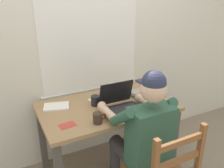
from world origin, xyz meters
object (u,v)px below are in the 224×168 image
at_px(desk, 107,115).
at_px(coffee_mug_spare, 98,118).
at_px(laptop, 121,103).
at_px(computer_mouse, 146,104).
at_px(seated_person, 142,133).
at_px(landscape_photo_print, 67,125).
at_px(coffee_mug_dark, 96,101).
at_px(coffee_mug_white, 114,89).
at_px(book_stack_main, 139,93).

bearing_deg(desk, coffee_mug_spare, -128.11).
relative_size(laptop, computer_mouse, 3.30).
bearing_deg(desk, computer_mouse, -28.79).
bearing_deg(seated_person, landscape_photo_print, 153.73).
bearing_deg(landscape_photo_print, computer_mouse, -6.90).
bearing_deg(seated_person, desk, 102.44).
xyz_separation_m(seated_person, coffee_mug_dark, (-0.19, 0.49, 0.12)).
bearing_deg(coffee_mug_dark, coffee_mug_white, 32.63).
xyz_separation_m(computer_mouse, landscape_photo_print, (-0.76, -0.01, -0.02)).
relative_size(coffee_mug_dark, coffee_mug_spare, 1.08).
bearing_deg(computer_mouse, coffee_mug_spare, -170.88).
distance_m(seated_person, book_stack_main, 0.58).
xyz_separation_m(coffee_mug_white, coffee_mug_dark, (-0.28, -0.18, -0.00)).
bearing_deg(computer_mouse, landscape_photo_print, -179.39).
height_order(seated_person, laptop, seated_person).
height_order(computer_mouse, coffee_mug_dark, coffee_mug_dark).
distance_m(coffee_mug_spare, landscape_photo_print, 0.25).
bearing_deg(laptop, desk, 122.49).
bearing_deg(coffee_mug_dark, laptop, -44.01).
xyz_separation_m(seated_person, landscape_photo_print, (-0.53, 0.26, 0.08)).
distance_m(desk, coffee_mug_dark, 0.18).
distance_m(laptop, landscape_photo_print, 0.52).
distance_m(computer_mouse, coffee_mug_spare, 0.53).
bearing_deg(coffee_mug_dark, seated_person, -68.72).
xyz_separation_m(computer_mouse, coffee_mug_dark, (-0.41, 0.22, 0.03)).
bearing_deg(seated_person, laptop, 93.64).
height_order(computer_mouse, coffee_mug_spare, coffee_mug_spare).
bearing_deg(coffee_mug_white, laptop, -107.42).
relative_size(desk, computer_mouse, 12.29).
distance_m(book_stack_main, landscape_photo_print, 0.86).
height_order(computer_mouse, coffee_mug_white, coffee_mug_white).
distance_m(coffee_mug_white, coffee_mug_spare, 0.62).
height_order(desk, coffee_mug_dark, coffee_mug_dark).
bearing_deg(seated_person, coffee_mug_white, 82.60).
xyz_separation_m(coffee_mug_spare, book_stack_main, (0.60, 0.31, -0.02)).
height_order(laptop, coffee_mug_spare, laptop).
distance_m(seated_person, coffee_mug_white, 0.68).
height_order(coffee_mug_white, coffee_mug_dark, coffee_mug_white).
relative_size(coffee_mug_white, landscape_photo_print, 0.97).
height_order(coffee_mug_spare, book_stack_main, coffee_mug_spare).
bearing_deg(coffee_mug_white, coffee_mug_spare, -129.10).
bearing_deg(laptop, computer_mouse, -12.48).
bearing_deg(computer_mouse, coffee_mug_dark, 152.17).
distance_m(computer_mouse, landscape_photo_print, 0.76).
bearing_deg(coffee_mug_white, computer_mouse, -71.05).
bearing_deg(landscape_photo_print, laptop, -0.63).
bearing_deg(coffee_mug_spare, desk, 51.89).
xyz_separation_m(coffee_mug_dark, landscape_photo_print, (-0.34, -0.23, -0.05)).
bearing_deg(laptop, coffee_mug_white, 72.58).
distance_m(coffee_mug_white, book_stack_main, 0.27).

